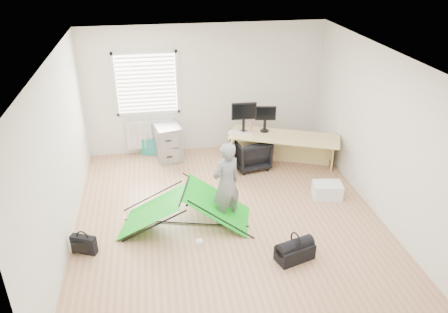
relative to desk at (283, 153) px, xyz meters
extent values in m
plane|color=tan|center=(-1.39, -1.52, -0.36)|extent=(5.50, 5.50, 0.00)
cube|color=silver|center=(-1.39, 1.23, 0.99)|extent=(5.00, 0.02, 2.70)
cube|color=silver|center=(-2.59, 1.19, 1.19)|extent=(1.20, 0.06, 1.20)
cube|color=silver|center=(-2.59, 1.15, 0.09)|extent=(1.00, 0.12, 0.60)
cube|color=#CFB974|center=(0.00, 0.00, 0.00)|extent=(2.22, 1.45, 0.72)
cube|color=gray|center=(-2.24, 0.86, 0.01)|extent=(0.61, 0.73, 0.75)
cube|color=black|center=(-0.76, 0.29, 0.60)|extent=(0.49, 0.12, 0.47)
cube|color=black|center=(-0.33, 0.29, 0.56)|extent=(0.42, 0.15, 0.39)
cube|color=beige|center=(-0.82, 0.26, 0.37)|extent=(0.51, 0.32, 0.02)
cylinder|color=#AA5F5F|center=(-0.61, 0.30, 0.49)|extent=(0.09, 0.09, 0.25)
imported|color=black|center=(-0.62, 0.19, -0.05)|extent=(0.77, 0.79, 0.62)
imported|color=slate|center=(-1.44, -1.61, 0.35)|extent=(0.62, 0.54, 1.43)
cube|color=white|center=(0.48, -1.18, -0.22)|extent=(0.54, 0.42, 0.28)
cube|color=teal|center=(-2.65, 1.12, -0.18)|extent=(0.33, 0.22, 0.37)
cube|color=black|center=(-3.65, -2.04, -0.22)|extent=(0.40, 0.26, 0.29)
cube|color=silver|center=(-1.95, -2.17, -0.31)|extent=(0.11, 0.11, 0.10)
cube|color=black|center=(-0.62, -2.71, -0.24)|extent=(0.61, 0.43, 0.24)
camera|label=1|loc=(-2.46, -7.47, 3.86)|focal=35.00mm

